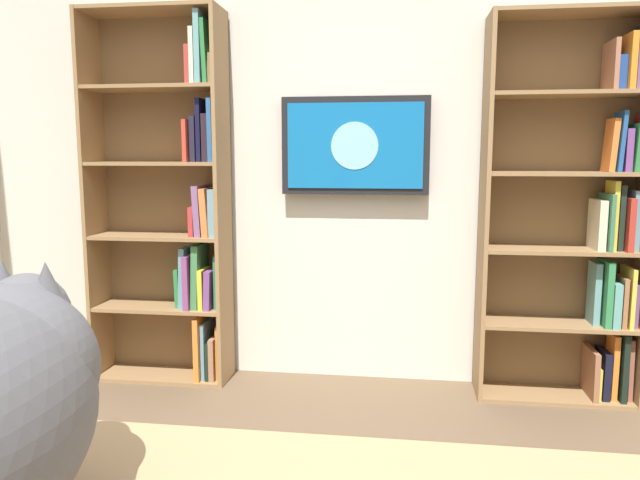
{
  "coord_description": "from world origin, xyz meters",
  "views": [
    {
      "loc": [
        -0.27,
        1.16,
        1.29
      ],
      "look_at": [
        0.04,
        -1.06,
        0.97
      ],
      "focal_mm": 33.37,
      "sensor_mm": 36.0,
      "label": 1
    }
  ],
  "objects": [
    {
      "name": "bookshelf_left",
      "position": [
        -1.2,
        -2.06,
        0.98
      ],
      "size": [
        0.82,
        0.28,
        2.0
      ],
      "color": "#937047",
      "rests_on": "ground"
    },
    {
      "name": "wall_mounted_tv",
      "position": [
        -0.01,
        -2.15,
        1.34
      ],
      "size": [
        0.81,
        0.07,
        0.53
      ],
      "color": "black"
    },
    {
      "name": "bookshelf_right",
      "position": [
        1.0,
        -2.06,
        1.01
      ],
      "size": [
        0.78,
        0.28,
        2.08
      ],
      "color": "#937047",
      "rests_on": "ground"
    },
    {
      "name": "wall_back",
      "position": [
        0.0,
        -2.23,
        1.35
      ],
      "size": [
        4.52,
        0.06,
        2.7
      ],
      "primitive_type": "cube",
      "color": "silver",
      "rests_on": "ground"
    }
  ]
}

